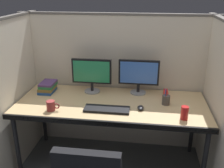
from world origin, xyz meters
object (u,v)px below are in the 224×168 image
at_px(keyboard_main, 107,109).
at_px(red_stapler, 166,94).
at_px(book_stack, 48,87).
at_px(monitor_left, 92,73).
at_px(soda_can, 184,113).
at_px(coffee_mug, 51,106).
at_px(desk, 111,107).
at_px(monitor_right, 139,74).
at_px(pen_cup, 166,100).
at_px(computer_mouse, 141,108).

xyz_separation_m(keyboard_main, red_stapler, (0.57, 0.41, 0.02)).
bearing_deg(book_stack, red_stapler, 2.19).
height_order(monitor_left, soda_can, monitor_left).
relative_size(coffee_mug, soda_can, 1.03).
relative_size(monitor_left, book_stack, 1.88).
relative_size(desk, book_stack, 8.29).
relative_size(book_stack, coffee_mug, 1.82).
relative_size(monitor_right, keyboard_main, 1.00).
relative_size(desk, coffee_mug, 15.08).
bearing_deg(desk, soda_can, -19.50).
bearing_deg(red_stapler, coffee_mug, -156.16).
bearing_deg(desk, monitor_right, 48.47).
distance_m(desk, coffee_mug, 0.60).
relative_size(keyboard_main, red_stapler, 2.87).
relative_size(monitor_right, coffee_mug, 3.41).
xyz_separation_m(desk, red_stapler, (0.55, 0.25, 0.08)).
xyz_separation_m(monitor_left, monitor_right, (0.50, 0.03, 0.00)).
distance_m(monitor_left, book_stack, 0.52).
xyz_separation_m(keyboard_main, book_stack, (-0.72, 0.36, 0.05)).
relative_size(monitor_right, book_stack, 1.88).
xyz_separation_m(monitor_left, book_stack, (-0.49, -0.06, -0.16)).
relative_size(monitor_right, pen_cup, 2.61).
xyz_separation_m(keyboard_main, soda_can, (0.70, -0.08, 0.05)).
bearing_deg(soda_can, monitor_right, 128.78).
bearing_deg(computer_mouse, monitor_left, 146.42).
bearing_deg(red_stapler, desk, -156.03).
bearing_deg(monitor_left, book_stack, -172.79).
xyz_separation_m(monitor_right, book_stack, (-0.99, -0.09, -0.16)).
bearing_deg(pen_cup, computer_mouse, -148.96).
height_order(desk, coffee_mug, coffee_mug).
distance_m(monitor_left, red_stapler, 0.82).
bearing_deg(book_stack, monitor_left, 7.21).
relative_size(desk, monitor_right, 4.42).
relative_size(keyboard_main, pen_cup, 2.61).
bearing_deg(red_stapler, monitor_left, 179.12).
bearing_deg(desk, monitor_left, 134.00).
height_order(desk, monitor_left, monitor_left).
bearing_deg(monitor_right, computer_mouse, -84.05).
bearing_deg(pen_cup, desk, -175.62).
height_order(monitor_right, coffee_mug, monitor_right).
height_order(desk, book_stack, book_stack).
bearing_deg(monitor_right, desk, -131.53).
bearing_deg(monitor_right, keyboard_main, -121.09).
bearing_deg(keyboard_main, book_stack, 153.30).
bearing_deg(desk, keyboard_main, -96.17).
relative_size(monitor_left, monitor_right, 1.00).
relative_size(keyboard_main, book_stack, 1.88).
distance_m(coffee_mug, soda_can, 1.22).
height_order(book_stack, red_stapler, book_stack).
relative_size(computer_mouse, red_stapler, 0.64).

